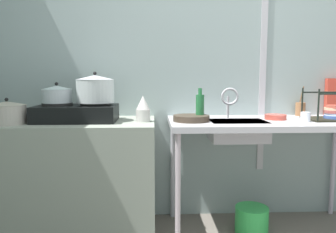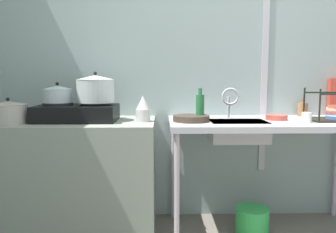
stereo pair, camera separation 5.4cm
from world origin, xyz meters
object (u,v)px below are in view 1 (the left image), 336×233
(faucet, at_px, (229,98))
(sink_basin, at_px, (238,131))
(dish_rack, at_px, (335,114))
(percolator, at_px, (143,109))
(pot_beside_stove, at_px, (7,113))
(bottle_by_sink, at_px, (200,107))
(pot_on_right_burner, at_px, (95,89))
(pot_on_left_burner, at_px, (57,94))
(cup_by_rack, at_px, (305,117))
(stove, at_px, (77,113))
(utensil_jar, at_px, (300,109))
(bucket_on_floor, at_px, (252,220))
(frying_pan, at_px, (191,118))
(small_bowl_on_drainboard, at_px, (275,117))

(faucet, bearing_deg, sink_basin, -74.75)
(sink_basin, height_order, dish_rack, dish_rack)
(percolator, bearing_deg, pot_beside_stove, -174.44)
(bottle_by_sink, bearing_deg, pot_on_right_burner, 179.51)
(pot_on_right_burner, bearing_deg, pot_on_left_burner, 180.00)
(dish_rack, height_order, cup_by_rack, dish_rack)
(pot_on_right_burner, distance_m, percolator, 0.36)
(percolator, bearing_deg, pot_on_right_burner, 173.15)
(stove, relative_size, utensil_jar, 2.33)
(bucket_on_floor, bearing_deg, pot_on_left_burner, 178.14)
(pot_on_right_burner, height_order, pot_beside_stove, pot_on_right_burner)
(dish_rack, bearing_deg, bucket_on_floor, -176.60)
(sink_basin, bearing_deg, pot_on_right_burner, 177.98)
(pot_on_right_burner, bearing_deg, dish_rack, -0.31)
(pot_on_left_burner, xyz_separation_m, percolator, (0.59, -0.04, -0.10))
(sink_basin, xyz_separation_m, frying_pan, (-0.33, -0.00, 0.09))
(frying_pan, relative_size, cup_by_rack, 3.74)
(faucet, bearing_deg, frying_pan, -156.69)
(frying_pan, distance_m, small_bowl_on_drainboard, 0.62)
(pot_on_left_burner, bearing_deg, bottle_by_sink, -0.36)
(pot_on_right_burner, xyz_separation_m, bottle_by_sink, (0.72, -0.01, -0.13))
(pot_on_right_burner, distance_m, sink_basin, 1.03)
(pot_on_right_burner, distance_m, cup_by_rack, 1.45)
(frying_pan, relative_size, utensil_jar, 1.08)
(pot_beside_stove, xyz_separation_m, dish_rack, (2.24, 0.12, -0.03))
(pot_beside_stove, distance_m, faucet, 1.52)
(percolator, distance_m, cup_by_rack, 1.11)
(bottle_by_sink, bearing_deg, pot_beside_stove, -174.69)
(pot_on_left_burner, height_order, percolator, pot_on_left_burner)
(bottle_by_sink, distance_m, bucket_on_floor, 0.91)
(sink_basin, relative_size, faucet, 1.71)
(pot_on_left_burner, relative_size, cup_by_rack, 2.99)
(sink_basin, distance_m, frying_pan, 0.34)
(pot_beside_stove, height_order, bucket_on_floor, pot_beside_stove)
(percolator, height_order, cup_by_rack, percolator)
(cup_by_rack, bearing_deg, percolator, 176.74)
(percolator, bearing_deg, faucet, 11.72)
(percolator, xyz_separation_m, dish_rack, (1.37, 0.03, -0.04))
(stove, bearing_deg, utensil_jar, 8.60)
(pot_on_right_burner, height_order, small_bowl_on_drainboard, pot_on_right_burner)
(dish_rack, xyz_separation_m, utensil_jar, (-0.13, 0.27, 0.01))
(pot_on_right_burner, bearing_deg, bucket_on_floor, -2.30)
(pot_on_left_burner, distance_m, cup_by_rack, 1.71)
(stove, xyz_separation_m, bucket_on_floor, (1.24, -0.04, -0.78))
(percolator, xyz_separation_m, small_bowl_on_drainboard, (0.95, 0.08, -0.07))
(pot_beside_stove, height_order, utensil_jar, utensil_jar)
(pot_on_left_burner, height_order, frying_pan, pot_on_left_burner)
(small_bowl_on_drainboard, relative_size, bucket_on_floor, 0.65)
(sink_basin, xyz_separation_m, utensil_jar, (0.57, 0.29, 0.12))
(percolator, height_order, small_bowl_on_drainboard, percolator)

